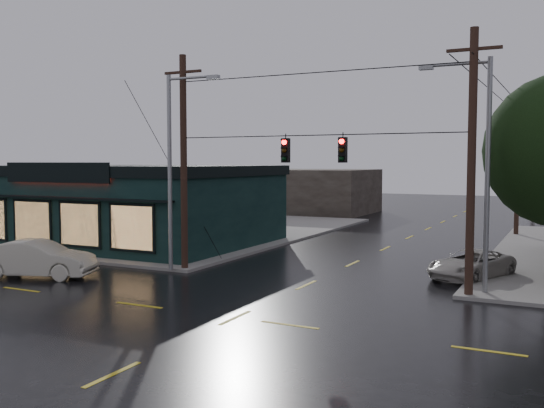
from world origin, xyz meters
The scene contains 14 objects.
ground_plane centered at (0.00, 0.00, 0.00)m, with size 160.00×160.00×0.00m, color black.
sidewalk_nw centered at (-20.00, 20.00, 0.07)m, with size 28.00×28.00×0.15m, color gray.
pizza_shop centered at (-15.00, 12.94, 2.56)m, with size 16.30×12.34×4.90m.
utility_pole_nw centered at (-6.50, 6.50, 0.00)m, with size 2.00×0.32×10.15m, color #321F16, non-canonical shape.
utility_pole_ne centered at (6.50, 6.50, 0.00)m, with size 2.00×0.32×10.15m, color #321F16, non-canonical shape.
utility_pole_far_a centered at (6.50, 28.00, 0.00)m, with size 2.00×0.32×9.65m, color #321F16, non-canonical shape.
utility_pole_far_b centered at (6.50, 48.00, 0.00)m, with size 2.00×0.32×9.15m, color #321F16, non-canonical shape.
utility_pole_far_c centered at (6.50, 68.00, 0.00)m, with size 2.00×0.32×9.15m, color #321F16, non-canonical shape.
span_signal_assembly centered at (0.10, 6.50, 5.70)m, with size 13.00×0.48×1.23m.
streetlight_nw centered at (-6.80, 5.80, 0.00)m, with size 5.40×0.30×9.15m, color gray, non-canonical shape.
streetlight_ne centered at (7.00, 7.20, 0.00)m, with size 5.40×0.30×9.15m, color gray, non-canonical shape.
bg_building_west centered at (-14.00, 40.00, 2.20)m, with size 12.00×10.00×4.40m, color #2E2722.
sedan_cream centered at (-11.44, 2.14, 0.84)m, with size 1.78×5.10×1.68m, color beige.
suv_silver centered at (6.00, 10.53, 0.64)m, with size 2.12×4.60×1.28m, color #B2ADA4.
Camera 1 is at (9.90, -17.20, 5.19)m, focal length 40.00 mm.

